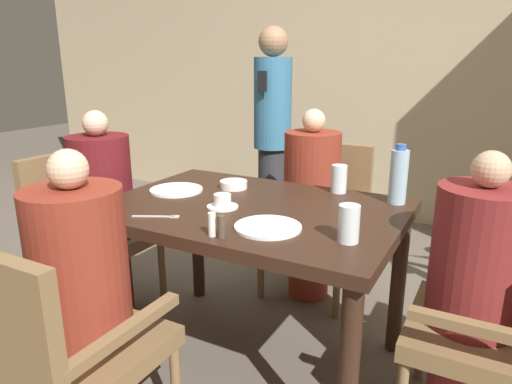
{
  "coord_description": "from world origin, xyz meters",
  "views": [
    {
      "loc": [
        0.92,
        -1.66,
        1.37
      ],
      "look_at": [
        0.0,
        0.05,
        0.82
      ],
      "focal_mm": 32.0,
      "sensor_mm": 36.0,
      "label": 1
    }
  ],
  "objects_px": {
    "teacup_with_saucer": "(222,202)",
    "glass_tall_near": "(349,224)",
    "bowl_small": "(234,185)",
    "chair_near_corner": "(51,346)",
    "standing_host": "(272,133)",
    "diner_in_left_chair": "(104,214)",
    "chair_left_side": "(87,225)",
    "plate_main_left": "(176,190)",
    "glass_tall_mid": "(339,179)",
    "diner_in_far_chair": "(311,204)",
    "water_bottle": "(399,176)",
    "diner_in_near_chair": "(84,305)",
    "diner_in_right_chair": "(473,297)",
    "plate_main_right": "(268,227)",
    "chair_far_side": "(319,211)"
  },
  "relations": [
    {
      "from": "water_bottle",
      "to": "glass_tall_near",
      "type": "xyz_separation_m",
      "value": [
        -0.05,
        -0.54,
        -0.06
      ]
    },
    {
      "from": "plate_main_right",
      "to": "chair_near_corner",
      "type": "bearing_deg",
      "value": -125.29
    },
    {
      "from": "chair_near_corner",
      "to": "bowl_small",
      "type": "relative_size",
      "value": 6.55
    },
    {
      "from": "teacup_with_saucer",
      "to": "water_bottle",
      "type": "distance_m",
      "value": 0.78
    },
    {
      "from": "diner_in_left_chair",
      "to": "diner_in_near_chair",
      "type": "bearing_deg",
      "value": -47.8
    },
    {
      "from": "diner_in_near_chair",
      "to": "plate_main_right",
      "type": "bearing_deg",
      "value": 47.81
    },
    {
      "from": "water_bottle",
      "to": "diner_in_near_chair",
      "type": "bearing_deg",
      "value": -127.36
    },
    {
      "from": "standing_host",
      "to": "teacup_with_saucer",
      "type": "xyz_separation_m",
      "value": [
        0.47,
        -1.43,
        -0.08
      ]
    },
    {
      "from": "chair_left_side",
      "to": "diner_in_far_chair",
      "type": "height_order",
      "value": "diner_in_far_chair"
    },
    {
      "from": "chair_left_side",
      "to": "teacup_with_saucer",
      "type": "xyz_separation_m",
      "value": [
        0.95,
        -0.08,
        0.3
      ]
    },
    {
      "from": "diner_in_right_chair",
      "to": "water_bottle",
      "type": "relative_size",
      "value": 4.13
    },
    {
      "from": "chair_near_corner",
      "to": "standing_host",
      "type": "height_order",
      "value": "standing_host"
    },
    {
      "from": "diner_in_left_chair",
      "to": "chair_far_side",
      "type": "height_order",
      "value": "diner_in_left_chair"
    },
    {
      "from": "diner_in_far_chair",
      "to": "chair_near_corner",
      "type": "bearing_deg",
      "value": -99.25
    },
    {
      "from": "diner_in_right_chair",
      "to": "chair_near_corner",
      "type": "xyz_separation_m",
      "value": [
        -1.16,
        -0.86,
        -0.07
      ]
    },
    {
      "from": "teacup_with_saucer",
      "to": "glass_tall_near",
      "type": "xyz_separation_m",
      "value": [
        0.59,
        -0.12,
        0.04
      ]
    },
    {
      "from": "plate_main_left",
      "to": "diner_in_right_chair",
      "type": "bearing_deg",
      "value": -1.29
    },
    {
      "from": "plate_main_left",
      "to": "plate_main_right",
      "type": "relative_size",
      "value": 1.0
    },
    {
      "from": "diner_in_near_chair",
      "to": "bowl_small",
      "type": "xyz_separation_m",
      "value": [
        0.04,
        0.93,
        0.21
      ]
    },
    {
      "from": "bowl_small",
      "to": "glass_tall_near",
      "type": "bearing_deg",
      "value": -29.99
    },
    {
      "from": "chair_near_corner",
      "to": "glass_tall_near",
      "type": "relative_size",
      "value": 6.66
    },
    {
      "from": "chair_far_side",
      "to": "glass_tall_mid",
      "type": "relative_size",
      "value": 6.66
    },
    {
      "from": "diner_in_near_chair",
      "to": "standing_host",
      "type": "relative_size",
      "value": 0.69
    },
    {
      "from": "bowl_small",
      "to": "standing_host",
      "type": "bearing_deg",
      "value": 107.07
    },
    {
      "from": "glass_tall_near",
      "to": "glass_tall_mid",
      "type": "distance_m",
      "value": 0.63
    },
    {
      "from": "standing_host",
      "to": "water_bottle",
      "type": "distance_m",
      "value": 1.5
    },
    {
      "from": "chair_left_side",
      "to": "plate_main_left",
      "type": "xyz_separation_m",
      "value": [
        0.62,
        0.03,
        0.28
      ]
    },
    {
      "from": "diner_in_far_chair",
      "to": "glass_tall_mid",
      "type": "distance_m",
      "value": 0.5
    },
    {
      "from": "diner_in_left_chair",
      "to": "glass_tall_mid",
      "type": "height_order",
      "value": "diner_in_left_chair"
    },
    {
      "from": "chair_near_corner",
      "to": "glass_tall_mid",
      "type": "height_order",
      "value": "glass_tall_mid"
    },
    {
      "from": "bowl_small",
      "to": "glass_tall_near",
      "type": "distance_m",
      "value": 0.82
    },
    {
      "from": "diner_in_near_chair",
      "to": "plate_main_left",
      "type": "relative_size",
      "value": 4.36
    },
    {
      "from": "chair_far_side",
      "to": "glass_tall_near",
      "type": "distance_m",
      "value": 1.22
    },
    {
      "from": "plate_main_left",
      "to": "bowl_small",
      "type": "height_order",
      "value": "bowl_small"
    },
    {
      "from": "plate_main_left",
      "to": "diner_in_far_chair",
      "type": "bearing_deg",
      "value": 57.85
    },
    {
      "from": "glass_tall_near",
      "to": "bowl_small",
      "type": "bearing_deg",
      "value": 150.01
    },
    {
      "from": "diner_in_right_chair",
      "to": "bowl_small",
      "type": "bearing_deg",
      "value": 169.52
    },
    {
      "from": "teacup_with_saucer",
      "to": "chair_near_corner",
      "type": "bearing_deg",
      "value": -101.9
    },
    {
      "from": "chair_far_side",
      "to": "water_bottle",
      "type": "distance_m",
      "value": 0.85
    },
    {
      "from": "diner_in_far_chair",
      "to": "bowl_small",
      "type": "bearing_deg",
      "value": -112.77
    },
    {
      "from": "diner_in_far_chair",
      "to": "standing_host",
      "type": "xyz_separation_m",
      "value": [
        -0.56,
        0.62,
        0.29
      ]
    },
    {
      "from": "diner_in_left_chair",
      "to": "diner_in_near_chair",
      "type": "xyz_separation_m",
      "value": [
        0.65,
        -0.72,
        -0.01
      ]
    },
    {
      "from": "teacup_with_saucer",
      "to": "water_bottle",
      "type": "height_order",
      "value": "water_bottle"
    },
    {
      "from": "water_bottle",
      "to": "glass_tall_mid",
      "type": "distance_m",
      "value": 0.29
    },
    {
      "from": "glass_tall_mid",
      "to": "diner_in_near_chair",
      "type": "bearing_deg",
      "value": -115.46
    },
    {
      "from": "diner_in_left_chair",
      "to": "standing_host",
      "type": "bearing_deg",
      "value": 75.56
    },
    {
      "from": "plate_main_left",
      "to": "chair_left_side",
      "type": "bearing_deg",
      "value": -177.19
    },
    {
      "from": "chair_left_side",
      "to": "water_bottle",
      "type": "distance_m",
      "value": 1.68
    },
    {
      "from": "diner_in_right_chair",
      "to": "water_bottle",
      "type": "height_order",
      "value": "diner_in_right_chair"
    },
    {
      "from": "diner_in_left_chair",
      "to": "plate_main_left",
      "type": "xyz_separation_m",
      "value": [
        0.48,
        0.03,
        0.19
      ]
    }
  ]
}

